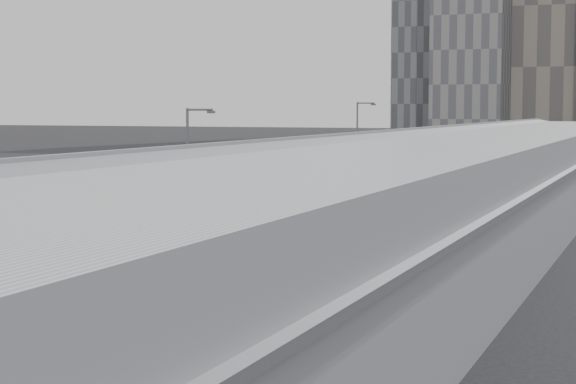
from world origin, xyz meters
The scene contains 17 objects.
sidewalk centered at (9.00, 55.00, 0.06)m, with size 10.00×170.00×0.12m, color gray.
lane_line centered at (-1.50, 55.00, 0.01)m, with size 0.12×160.00×0.02m, color gold.
depot centered at (12.99, 55.00, 3.51)m, with size 12.45×160.40×7.20m.
bus_2 centered at (2.36, 32.08, 1.50)m, with size 3.29×12.29×3.55m.
bus_3 centered at (2.27, 46.22, 1.53)m, with size 2.79×12.45×3.64m.
bus_4 centered at (1.71, 61.72, 1.58)m, with size 3.22×12.92×3.75m.
bus_5 centered at (2.20, 74.28, 1.72)m, with size 4.11×14.12×4.07m.
bus_6 centered at (2.30, 90.40, 1.62)m, with size 2.93×13.21×3.85m.
tree_1 centered at (5.72, 33.25, 3.04)m, with size 2.17×2.17×4.14m.
tree_2 centered at (5.55, 59.74, 3.40)m, with size 2.50×2.50×4.66m.
tree_3 centered at (5.83, 77.71, 2.88)m, with size 1.93×1.93×3.86m.
tree_4 centered at (5.44, 103.06, 3.81)m, with size 2.73×2.73×5.18m.
tree_5 centered at (5.33, 131.65, 3.35)m, with size 2.60×2.60×4.66m.
street_lamp_near centered at (-3.84, 51.32, 5.01)m, with size 2.04×0.22×8.65m.
street_lamp_far centered at (-5.09, 90.71, 5.32)m, with size 2.04×0.22×9.26m.
shipping_container centered at (-4.89, 105.84, 1.34)m, with size 2.35×5.75×2.67m, color #133D1E.
suv centered at (-4.35, 127.34, 0.82)m, with size 2.73×5.92×1.64m, color black.
Camera 1 is at (25.08, -3.62, 8.65)m, focal length 60.00 mm.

